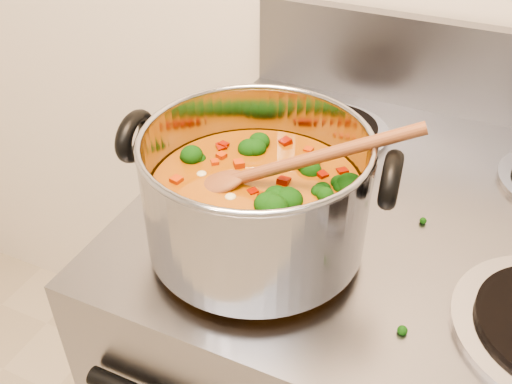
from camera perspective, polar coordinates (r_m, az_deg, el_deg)
stockpot at (r=0.68m, az=-0.02°, el=-0.37°), size 0.33×0.27×0.16m
wooden_spoon at (r=0.66m, az=1.19°, el=2.17°), size 0.26×0.11×0.12m
cooktop_crumbs at (r=0.75m, az=8.21°, el=-4.77°), size 0.42×0.23×0.01m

